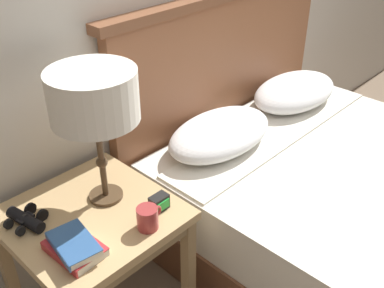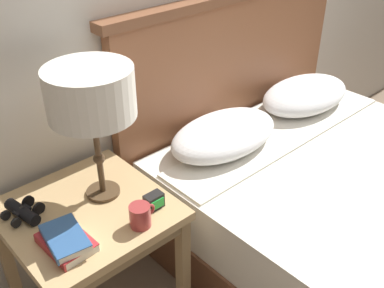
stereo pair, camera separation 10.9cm
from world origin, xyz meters
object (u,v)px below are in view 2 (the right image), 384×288
(table_lamp, at_px, (91,95))
(binoculars_pair, at_px, (23,212))
(alarm_clock, at_px, (154,201))
(bed, at_px, (354,211))
(book_stacked_on_top, at_px, (65,238))
(coffee_mug, at_px, (140,216))
(nightstand, at_px, (88,225))
(book_on_nightstand, at_px, (66,243))

(table_lamp, bearing_deg, binoculars_pair, 165.00)
(alarm_clock, bearing_deg, bed, -22.07)
(table_lamp, relative_size, alarm_clock, 7.42)
(book_stacked_on_top, xyz_separation_m, coffee_mug, (0.25, -0.08, -0.00))
(nightstand, distance_m, bed, 1.23)
(nightstand, height_order, coffee_mug, coffee_mug)
(book_stacked_on_top, relative_size, binoculars_pair, 1.24)
(book_on_nightstand, distance_m, binoculars_pair, 0.24)
(table_lamp, distance_m, coffee_mug, 0.45)
(binoculars_pair, relative_size, alarm_clock, 2.35)
(bed, bearing_deg, coffee_mug, 162.10)
(table_lamp, relative_size, book_on_nightstand, 2.60)
(book_on_nightstand, distance_m, book_stacked_on_top, 0.03)
(bed, bearing_deg, book_stacked_on_top, 162.27)
(table_lamp, distance_m, alarm_clock, 0.45)
(binoculars_pair, distance_m, alarm_clock, 0.47)
(nightstand, relative_size, alarm_clock, 8.53)
(table_lamp, height_order, coffee_mug, table_lamp)
(book_on_nightstand, xyz_separation_m, coffee_mug, (0.25, -0.08, 0.03))
(table_lamp, bearing_deg, coffee_mug, -90.29)
(bed, xyz_separation_m, book_on_nightstand, (-1.24, 0.40, 0.32))
(binoculars_pair, bearing_deg, nightstand, -30.54)
(alarm_clock, bearing_deg, binoculars_pair, 143.81)
(bed, xyz_separation_m, coffee_mug, (-0.99, 0.32, 0.34))
(alarm_clock, bearing_deg, nightstand, 138.95)
(alarm_clock, bearing_deg, book_stacked_on_top, 174.46)
(book_stacked_on_top, relative_size, alarm_clock, 2.91)
(binoculars_pair, bearing_deg, table_lamp, -15.00)
(nightstand, distance_m, alarm_clock, 0.28)
(bed, bearing_deg, alarm_clock, 157.93)
(coffee_mug, bearing_deg, book_on_nightstand, 161.62)
(alarm_clock, bearing_deg, coffee_mug, -155.10)
(nightstand, distance_m, book_on_nightstand, 0.22)
(nightstand, relative_size, bed, 0.32)
(table_lamp, xyz_separation_m, book_on_nightstand, (-0.25, -0.16, -0.40))
(nightstand, xyz_separation_m, coffee_mug, (0.10, -0.21, 0.12))
(nightstand, xyz_separation_m, bed, (1.09, -0.53, -0.22))
(table_lamp, relative_size, coffee_mug, 5.05)
(bed, relative_size, book_on_nightstand, 9.23)
(nightstand, bearing_deg, alarm_clock, -41.05)
(table_lamp, height_order, binoculars_pair, table_lamp)
(nightstand, bearing_deg, book_on_nightstand, -139.26)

